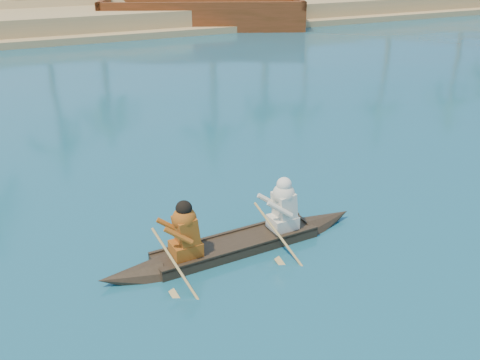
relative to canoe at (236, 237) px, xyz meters
name	(u,v)px	position (x,y,z in m)	size (l,w,h in m)	color
ground	(459,190)	(5.66, 0.20, -0.27)	(160.00, 160.00, 0.00)	navy
canoe	(236,237)	(0.00, 0.00, 0.00)	(5.20, 1.05, 1.42)	#2F241A
barge_mid	(203,16)	(8.76, 24.90, 0.45)	(13.05, 8.48, 2.07)	maroon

